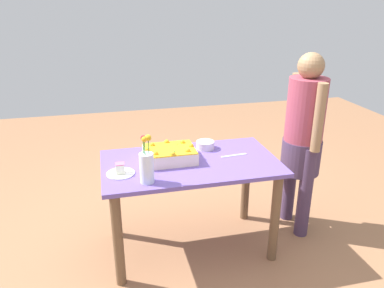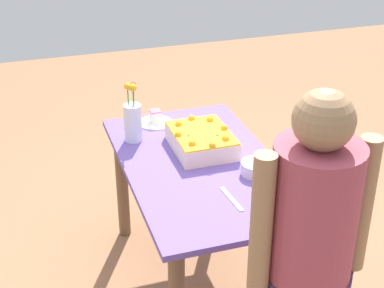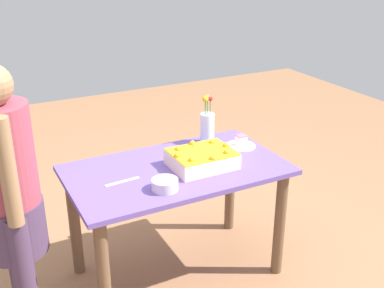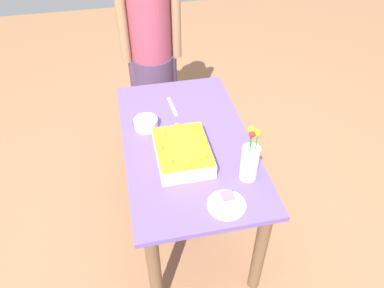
{
  "view_description": "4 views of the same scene",
  "coord_description": "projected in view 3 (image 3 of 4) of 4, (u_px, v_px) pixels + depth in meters",
  "views": [
    {
      "loc": [
        -0.57,
        -2.43,
        1.86
      ],
      "look_at": [
        0.01,
        -0.02,
        0.89
      ],
      "focal_mm": 35.0,
      "sensor_mm": 36.0,
      "label": 1
    },
    {
      "loc": [
        2.37,
        -0.81,
        2.16
      ],
      "look_at": [
        -0.05,
        -0.03,
        0.83
      ],
      "focal_mm": 55.0,
      "sensor_mm": 36.0,
      "label": 2
    },
    {
      "loc": [
        1.09,
        2.31,
        1.98
      ],
      "look_at": [
        -0.11,
        -0.01,
        0.87
      ],
      "focal_mm": 45.0,
      "sensor_mm": 36.0,
      "label": 3
    },
    {
      "loc": [
        -1.61,
        0.31,
        2.18
      ],
      "look_at": [
        -0.1,
        -0.01,
        0.8
      ],
      "focal_mm": 35.0,
      "sensor_mm": 36.0,
      "label": 4
    }
  ],
  "objects": [
    {
      "name": "dining_table",
      "position": [
        177.0,
        188.0,
        2.89
      ],
      "size": [
        1.28,
        0.74,
        0.74
      ],
      "color": "#664FA4",
      "rests_on": "ground_plane"
    },
    {
      "name": "serving_plate_with_slice",
      "position": [
        241.0,
        143.0,
        3.12
      ],
      "size": [
        0.19,
        0.19,
        0.08
      ],
      "color": "white",
      "rests_on": "dining_table"
    },
    {
      "name": "ground_plane",
      "position": [
        178.0,
        271.0,
        3.13
      ],
      "size": [
        8.0,
        8.0,
        0.0
      ],
      "primitive_type": "plane",
      "color": "#9B6A48"
    },
    {
      "name": "person_standing",
      "position": [
        8.0,
        192.0,
        2.33
      ],
      "size": [
        0.31,
        0.45,
        1.49
      ],
      "rotation": [
        0.0,
        0.0,
        3.14
      ],
      "color": "#483452",
      "rests_on": "ground_plane"
    },
    {
      "name": "sheet_cake",
      "position": [
        202.0,
        159.0,
        2.83
      ],
      "size": [
        0.37,
        0.29,
        0.12
      ],
      "color": "#FDE4CA",
      "rests_on": "dining_table"
    },
    {
      "name": "flower_vase",
      "position": [
        207.0,
        126.0,
        3.15
      ],
      "size": [
        0.09,
        0.09,
        0.32
      ],
      "color": "white",
      "rests_on": "dining_table"
    },
    {
      "name": "cake_knife",
      "position": [
        122.0,
        182.0,
        2.67
      ],
      "size": [
        0.21,
        0.04,
        0.0
      ],
      "primitive_type": "cube",
      "rotation": [
        0.0,
        0.0,
        0.08
      ],
      "color": "silver",
      "rests_on": "dining_table"
    },
    {
      "name": "fruit_bowl",
      "position": [
        165.0,
        185.0,
        2.57
      ],
      "size": [
        0.14,
        0.14,
        0.06
      ],
      "primitive_type": "cylinder",
      "color": "silver",
      "rests_on": "dining_table"
    }
  ]
}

